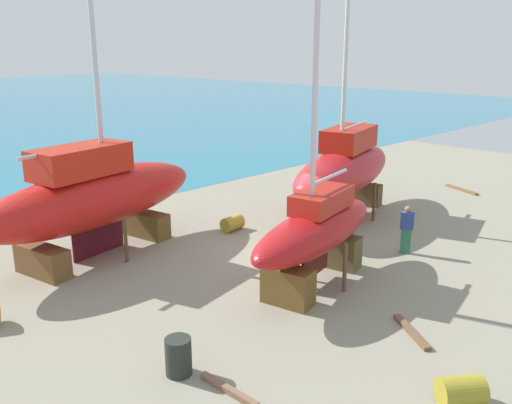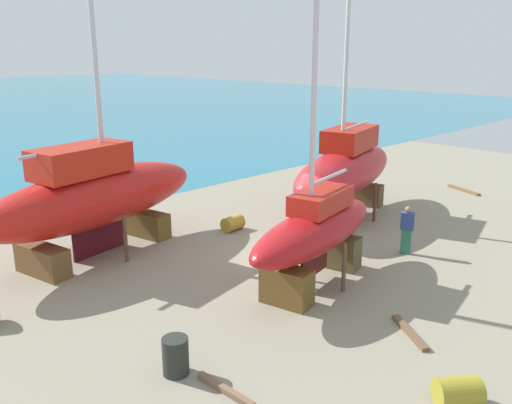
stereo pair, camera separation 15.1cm
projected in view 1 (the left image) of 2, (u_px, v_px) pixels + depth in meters
The scene contains 11 objects.
ground_plane at pixel (359, 273), 17.16m from camera, with size 47.65×47.65×0.00m, color gray.
sailboat_mid_port at pixel (316, 231), 15.96m from camera, with size 6.63×3.00×9.61m.
sailboat_small_center at pixel (345, 169), 22.41m from camera, with size 8.80×4.61×12.55m.
sailboat_far_slipway at pixel (94, 196), 18.16m from camera, with size 9.15×4.09×14.52m.
worker at pixel (407, 229), 18.58m from camera, with size 0.40×0.50×1.69m.
barrel_tipped_center at pixel (232, 223), 21.08m from camera, with size 0.57×0.57×0.84m, color olive.
barrel_tipped_right at pixel (178, 356), 11.75m from camera, with size 0.58×0.58×0.85m, color #252A24.
barrel_ochre at pixel (461, 391), 10.73m from camera, with size 0.62×0.62×0.87m, color olive.
timber_short_skew at pixel (411, 332), 13.51m from camera, with size 1.69×0.19×0.10m, color brown.
timber_long_aft at pixel (462, 190), 27.00m from camera, with size 2.00×0.23×0.11m, color brown.
timber_plank_near at pixel (229, 390), 11.18m from camera, with size 1.60×0.14×0.13m, color brown.
Camera 1 is at (-13.56, -11.16, 6.86)m, focal length 38.16 mm.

